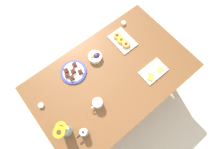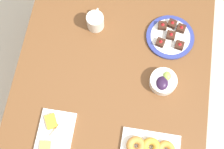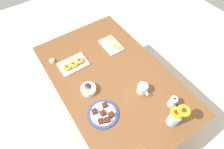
{
  "view_description": "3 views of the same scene",
  "coord_description": "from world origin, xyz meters",
  "px_view_note": "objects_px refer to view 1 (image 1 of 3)",
  "views": [
    {
      "loc": [
        0.39,
        0.47,
        2.35
      ],
      "look_at": [
        0.0,
        0.0,
        0.78
      ],
      "focal_mm": 28.0,
      "sensor_mm": 36.0,
      "label": 1
    },
    {
      "loc": [
        -0.5,
        -0.08,
        2.26
      ],
      "look_at": [
        0.0,
        0.0,
        0.78
      ],
      "focal_mm": 50.0,
      "sensor_mm": 36.0,
      "label": 2
    },
    {
      "loc": [
        0.78,
        -0.53,
        2.11
      ],
      "look_at": [
        0.0,
        0.0,
        0.78
      ],
      "focal_mm": 28.0,
      "sensor_mm": 36.0,
      "label": 3
    }
  ],
  "objects_px": {
    "croissant_platter": "(122,41)",
    "jam_cup_berry": "(41,105)",
    "jam_cup_honey": "(123,23)",
    "coffee_mug": "(98,103)",
    "grape_bowl": "(95,57)",
    "dessert_plate": "(73,72)",
    "cheese_platter": "(153,71)",
    "flower_vase": "(65,131)",
    "dining_table": "(112,79)",
    "moka_pot": "(84,132)"
  },
  "relations": [
    {
      "from": "croissant_platter",
      "to": "moka_pot",
      "type": "relative_size",
      "value": 2.35
    },
    {
      "from": "dessert_plate",
      "to": "cheese_platter",
      "type": "bearing_deg",
      "value": 141.01
    },
    {
      "from": "grape_bowl",
      "to": "jam_cup_berry",
      "type": "xyz_separation_m",
      "value": [
        0.68,
        0.07,
        -0.01
      ]
    },
    {
      "from": "dining_table",
      "to": "moka_pot",
      "type": "bearing_deg",
      "value": 26.34
    },
    {
      "from": "flower_vase",
      "to": "moka_pot",
      "type": "bearing_deg",
      "value": 135.82
    },
    {
      "from": "cheese_platter",
      "to": "jam_cup_berry",
      "type": "distance_m",
      "value": 1.11
    },
    {
      "from": "croissant_platter",
      "to": "dessert_plate",
      "type": "relative_size",
      "value": 1.09
    },
    {
      "from": "cheese_platter",
      "to": "flower_vase",
      "type": "xyz_separation_m",
      "value": [
        0.98,
        -0.08,
        0.08
      ]
    },
    {
      "from": "cheese_platter",
      "to": "croissant_platter",
      "type": "relative_size",
      "value": 0.93
    },
    {
      "from": "jam_cup_berry",
      "to": "moka_pot",
      "type": "relative_size",
      "value": 0.4
    },
    {
      "from": "coffee_mug",
      "to": "flower_vase",
      "type": "bearing_deg",
      "value": 2.63
    },
    {
      "from": "croissant_platter",
      "to": "flower_vase",
      "type": "xyz_separation_m",
      "value": [
        0.97,
        0.39,
        0.07
      ]
    },
    {
      "from": "coffee_mug",
      "to": "jam_cup_honey",
      "type": "bearing_deg",
      "value": -145.41
    },
    {
      "from": "jam_cup_honey",
      "to": "jam_cup_berry",
      "type": "relative_size",
      "value": 1.0
    },
    {
      "from": "jam_cup_honey",
      "to": "jam_cup_berry",
      "type": "distance_m",
      "value": 1.2
    },
    {
      "from": "dessert_plate",
      "to": "jam_cup_berry",
      "type": "bearing_deg",
      "value": 11.53
    },
    {
      "from": "croissant_platter",
      "to": "cheese_platter",
      "type": "bearing_deg",
      "value": 91.55
    },
    {
      "from": "cheese_platter",
      "to": "jam_cup_honey",
      "type": "height_order",
      "value": "cheese_platter"
    },
    {
      "from": "coffee_mug",
      "to": "jam_cup_berry",
      "type": "xyz_separation_m",
      "value": [
        0.41,
        -0.32,
        -0.03
      ]
    },
    {
      "from": "grape_bowl",
      "to": "flower_vase",
      "type": "distance_m",
      "value": 0.75
    },
    {
      "from": "croissant_platter",
      "to": "moka_pot",
      "type": "xyz_separation_m",
      "value": [
        0.86,
        0.49,
        0.03
      ]
    },
    {
      "from": "jam_cup_honey",
      "to": "flower_vase",
      "type": "xyz_separation_m",
      "value": [
        1.13,
        0.55,
        0.07
      ]
    },
    {
      "from": "jam_cup_berry",
      "to": "dessert_plate",
      "type": "xyz_separation_m",
      "value": [
        -0.42,
        -0.09,
        -0.0
      ]
    },
    {
      "from": "dining_table",
      "to": "moka_pot",
      "type": "height_order",
      "value": "moka_pot"
    },
    {
      "from": "jam_cup_berry",
      "to": "moka_pot",
      "type": "xyz_separation_m",
      "value": [
        -0.17,
        0.45,
        0.03
      ]
    },
    {
      "from": "croissant_platter",
      "to": "flower_vase",
      "type": "distance_m",
      "value": 1.04
    },
    {
      "from": "coffee_mug",
      "to": "grape_bowl",
      "type": "distance_m",
      "value": 0.48
    },
    {
      "from": "dining_table",
      "to": "croissant_platter",
      "type": "bearing_deg",
      "value": -144.78
    },
    {
      "from": "cheese_platter",
      "to": "jam_cup_berry",
      "type": "xyz_separation_m",
      "value": [
        1.03,
        -0.41,
        0.01
      ]
    },
    {
      "from": "dining_table",
      "to": "dessert_plate",
      "type": "height_order",
      "value": "dessert_plate"
    },
    {
      "from": "croissant_platter",
      "to": "jam_cup_honey",
      "type": "distance_m",
      "value": 0.23
    },
    {
      "from": "croissant_platter",
      "to": "jam_cup_berry",
      "type": "bearing_deg",
      "value": 2.68
    },
    {
      "from": "cheese_platter",
      "to": "flower_vase",
      "type": "bearing_deg",
      "value": -4.43
    },
    {
      "from": "croissant_platter",
      "to": "dining_table",
      "type": "bearing_deg",
      "value": 35.22
    },
    {
      "from": "dessert_plate",
      "to": "croissant_platter",
      "type": "bearing_deg",
      "value": 176.46
    },
    {
      "from": "grape_bowl",
      "to": "moka_pot",
      "type": "height_order",
      "value": "moka_pot"
    },
    {
      "from": "coffee_mug",
      "to": "grape_bowl",
      "type": "relative_size",
      "value": 0.93
    },
    {
      "from": "croissant_platter",
      "to": "moka_pot",
      "type": "height_order",
      "value": "moka_pot"
    },
    {
      "from": "jam_cup_berry",
      "to": "moka_pot",
      "type": "height_order",
      "value": "moka_pot"
    },
    {
      "from": "jam_cup_berry",
      "to": "croissant_platter",
      "type": "bearing_deg",
      "value": -177.32
    },
    {
      "from": "coffee_mug",
      "to": "jam_cup_berry",
      "type": "relative_size",
      "value": 2.65
    },
    {
      "from": "dining_table",
      "to": "jam_cup_berry",
      "type": "bearing_deg",
      "value": -15.15
    },
    {
      "from": "coffee_mug",
      "to": "dessert_plate",
      "type": "xyz_separation_m",
      "value": [
        -0.01,
        -0.41,
        -0.03
      ]
    },
    {
      "from": "jam_cup_honey",
      "to": "dessert_plate",
      "type": "xyz_separation_m",
      "value": [
        0.76,
        0.13,
        -0.0
      ]
    },
    {
      "from": "grape_bowl",
      "to": "flower_vase",
      "type": "xyz_separation_m",
      "value": [
        0.63,
        0.41,
        0.06
      ]
    },
    {
      "from": "dining_table",
      "to": "flower_vase",
      "type": "height_order",
      "value": "flower_vase"
    },
    {
      "from": "grape_bowl",
      "to": "cheese_platter",
      "type": "xyz_separation_m",
      "value": [
        -0.35,
        0.49,
        -0.02
      ]
    },
    {
      "from": "grape_bowl",
      "to": "dining_table",
      "type": "bearing_deg",
      "value": 91.62
    },
    {
      "from": "cheese_platter",
      "to": "coffee_mug",
      "type": "bearing_deg",
      "value": -8.39
    },
    {
      "from": "croissant_platter",
      "to": "jam_cup_honey",
      "type": "height_order",
      "value": "croissant_platter"
    }
  ]
}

